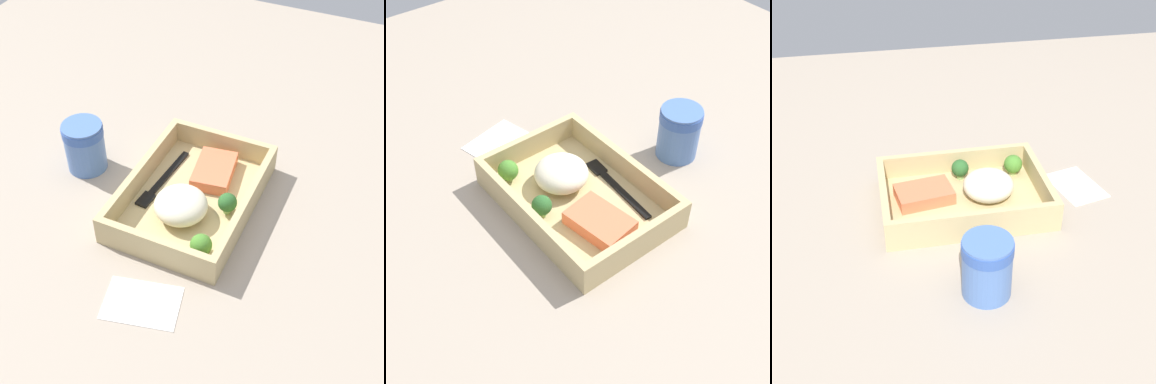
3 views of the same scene
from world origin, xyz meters
TOP-DOWN VIEW (x-y plane):
  - ground_plane at (0.00, 0.00)cm, footprint 160.00×160.00cm
  - takeout_tray at (0.00, 0.00)cm, footprint 28.88×20.54cm
  - tray_rim at (0.00, 0.00)cm, footprint 28.88×20.54cm
  - salmon_fillet at (-6.85, 1.21)cm, footprint 10.53×7.92cm
  - mashed_potatoes at (4.36, 0.23)cm, footprint 8.88×8.85cm
  - broccoli_floret_1 at (10.54, 6.30)cm, footprint 3.44×3.44cm
  - broccoli_floret_2 at (0.54, 6.63)cm, footprint 3.20×3.20cm
  - fork at (-1.33, -6.57)cm, footprint 15.88×2.90cm
  - paper_cup at (-0.85, -21.52)cm, footprint 7.36×7.36cm
  - receipt_slip at (21.58, 1.82)cm, footprint 9.94×12.51cm

SIDE VIEW (x-z plane):
  - ground_plane at x=0.00cm, z-range -2.00..0.00cm
  - receipt_slip at x=21.58cm, z-range 0.00..0.24cm
  - takeout_tray at x=0.00cm, z-range 0.00..1.20cm
  - fork at x=-1.33cm, z-range 1.20..1.64cm
  - salmon_fillet at x=-6.85cm, z-range 1.20..3.48cm
  - tray_rim at x=0.00cm, z-range 1.20..5.37cm
  - broccoli_floret_1 at x=10.54cm, z-range 1.35..5.23cm
  - broccoli_floret_2 at x=0.54cm, z-range 1.44..5.29cm
  - mashed_potatoes at x=4.36cm, z-range 1.20..5.96cm
  - paper_cup at x=-0.85cm, z-range 0.56..10.01cm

